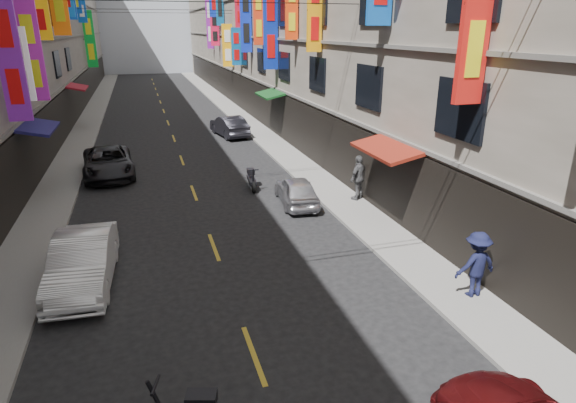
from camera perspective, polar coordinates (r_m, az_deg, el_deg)
sidewalk_left at (r=39.80m, az=-22.75°, el=8.22°), size 2.00×90.00×0.12m
sidewalk_right at (r=40.37m, az=-5.41°, el=9.80°), size 2.00×90.00×0.12m
haze_block at (r=89.08m, az=-16.84°, el=21.59°), size 18.00×8.00×22.00m
street_awnings at (r=23.33m, az=-15.24°, el=9.22°), size 13.99×35.20×0.41m
lane_markings at (r=36.69m, az=-13.73°, el=8.24°), size 0.12×80.20×0.01m
scooter_far_right at (r=22.34m, az=-4.34°, el=2.66°), size 0.51×1.80×1.14m
car_left_mid at (r=15.04m, az=-23.15°, el=-6.56°), size 1.78×4.53×1.47m
car_left_far at (r=25.78m, az=-20.55°, el=4.37°), size 2.72×5.23×1.41m
car_right_mid at (r=20.21m, az=1.00°, el=1.33°), size 1.75×3.66×1.21m
car_right_far at (r=33.72m, az=-6.99°, el=8.88°), size 2.19×4.46×1.41m
pedestrian_rnear at (r=13.97m, az=21.40°, el=-6.94°), size 1.22×0.66×1.85m
pedestrian_rfar at (r=20.54m, az=8.37°, el=2.82°), size 1.30×1.14×1.92m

